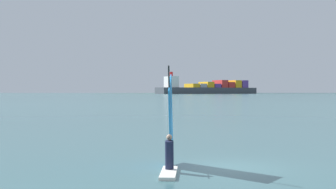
% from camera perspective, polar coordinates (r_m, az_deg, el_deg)
% --- Properties ---
extents(ground_plane, '(4000.00, 4000.00, 0.00)m').
position_cam_1_polar(ground_plane, '(17.90, 8.06, -9.38)').
color(ground_plane, '#386066').
extents(windsurfer, '(1.52, 3.97, 4.19)m').
position_cam_1_polar(windsurfer, '(16.82, 0.26, -6.28)').
color(windsurfer, white).
rests_on(windsurfer, ground_plane).
extents(cargo_ship, '(147.64, 58.32, 28.83)m').
position_cam_1_polar(cargo_ship, '(598.30, 5.37, 0.82)').
color(cargo_ship, '#3F444C').
rests_on(cargo_ship, ground_plane).
extents(distant_headland, '(861.80, 624.74, 32.75)m').
position_cam_1_polar(distant_headland, '(1399.13, 8.68, 0.93)').
color(distant_headland, '#4C564C').
rests_on(distant_headland, ground_plane).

